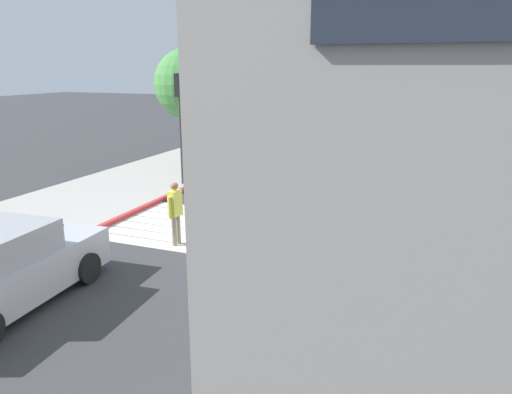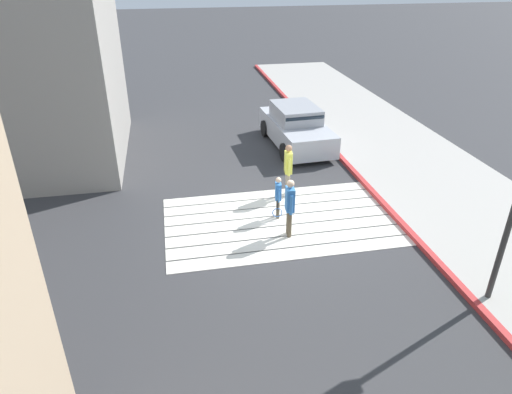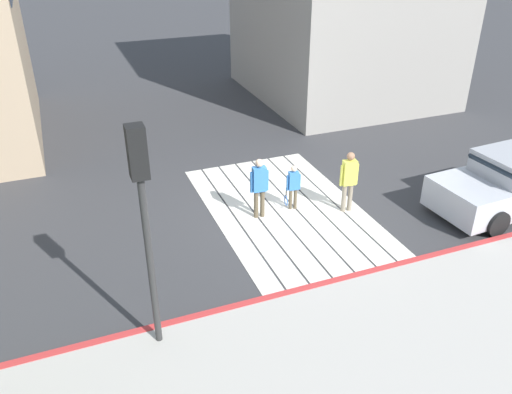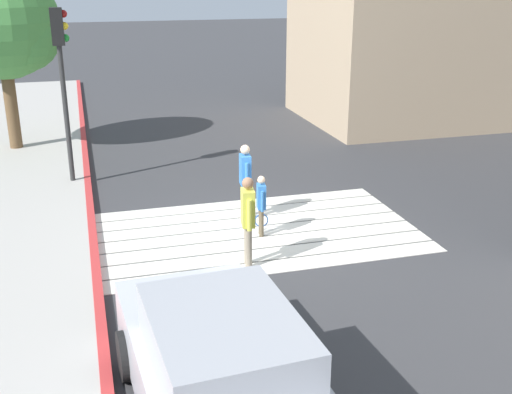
# 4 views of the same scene
# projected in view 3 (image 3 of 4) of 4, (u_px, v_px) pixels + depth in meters

# --- Properties ---
(ground_plane) EXTENTS (120.00, 120.00, 0.00)m
(ground_plane) POSITION_uv_depth(u_px,v_px,m) (286.00, 210.00, 13.85)
(ground_plane) COLOR #38383A
(crosswalk_stripes) EXTENTS (6.40, 3.80, 0.01)m
(crosswalk_stripes) POSITION_uv_depth(u_px,v_px,m) (286.00, 210.00, 13.85)
(crosswalk_stripes) COLOR silver
(crosswalk_stripes) RESTS_ON ground
(sidewalk_west) EXTENTS (4.80, 40.00, 0.12)m
(sidewalk_west) POSITION_uv_depth(u_px,v_px,m) (417.00, 355.00, 9.25)
(sidewalk_west) COLOR #ADA8A0
(sidewalk_west) RESTS_ON ground
(curb_painted) EXTENTS (0.16, 40.00, 0.13)m
(curb_painted) POSITION_uv_depth(u_px,v_px,m) (349.00, 279.00, 11.17)
(curb_painted) COLOR #BC3333
(curb_painted) RESTS_ON ground
(car_parked_near_curb) EXTENTS (2.18, 4.40, 1.57)m
(car_parked_near_curb) POSITION_uv_depth(u_px,v_px,m) (512.00, 183.00, 13.65)
(car_parked_near_curb) COLOR silver
(car_parked_near_curb) RESTS_ON ground
(traffic_light_corner) EXTENTS (0.39, 0.28, 4.24)m
(traffic_light_corner) POSITION_uv_depth(u_px,v_px,m) (142.00, 198.00, 8.13)
(traffic_light_corner) COLOR #2D2D2D
(traffic_light_corner) RESTS_ON ground
(pedestrian_adult_lead) EXTENTS (0.26, 0.49, 1.67)m
(pedestrian_adult_lead) POSITION_uv_depth(u_px,v_px,m) (349.00, 178.00, 13.37)
(pedestrian_adult_lead) COLOR gray
(pedestrian_adult_lead) RESTS_ON ground
(pedestrian_adult_trailing) EXTENTS (0.24, 0.48, 1.63)m
(pedestrian_adult_trailing) POSITION_uv_depth(u_px,v_px,m) (259.00, 184.00, 13.10)
(pedestrian_adult_trailing) COLOR brown
(pedestrian_adult_trailing) RESTS_ON ground
(pedestrian_child_with_racket) EXTENTS (0.30, 0.40, 1.26)m
(pedestrian_child_with_racket) POSITION_uv_depth(u_px,v_px,m) (293.00, 185.00, 13.59)
(pedestrian_child_with_racket) COLOR brown
(pedestrian_child_with_racket) RESTS_ON ground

